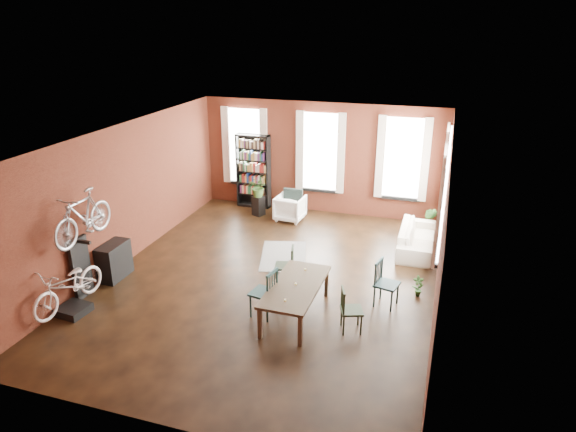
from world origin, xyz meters
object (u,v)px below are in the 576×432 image
at_px(console_table, 114,261).
at_px(bookshelf, 253,171).
at_px(dining_chair_b, 284,266).
at_px(plant_stand, 258,206).
at_px(dining_chair_d, 387,284).
at_px(bicycle_floor, 65,266).
at_px(dining_table, 296,300).
at_px(dining_chair_c, 352,310).
at_px(bike_trainer, 74,310).
at_px(dining_chair_a, 263,292).
at_px(white_armchair, 290,207).
at_px(cream_sofa, 417,234).

bearing_deg(console_table, bookshelf, 76.17).
bearing_deg(dining_chair_b, plant_stand, -164.80).
xyz_separation_m(dining_chair_b, dining_chair_d, (2.20, -0.23, 0.04)).
bearing_deg(dining_chair_b, bicycle_floor, -69.56).
distance_m(dining_table, bookshelf, 6.30).
height_order(dining_chair_b, console_table, dining_chair_b).
height_order(dining_chair_c, bike_trainer, dining_chair_c).
bearing_deg(bookshelf, dining_chair_d, -45.10).
bearing_deg(dining_chair_a, dining_chair_b, -169.75).
bearing_deg(white_armchair, bike_trainer, 70.75).
xyz_separation_m(white_armchair, plant_stand, (-0.98, 0.07, -0.10)).
bearing_deg(dining_chair_b, dining_chair_c, 39.62).
bearing_deg(dining_chair_a, white_armchair, -158.33).
height_order(dining_table, dining_chair_b, dining_chair_b).
bearing_deg(dining_chair_d, plant_stand, 60.00).
xyz_separation_m(dining_chair_c, plant_stand, (-3.69, 4.98, -0.14)).
relative_size(dining_chair_a, bicycle_floor, 0.57).
bearing_deg(dining_chair_d, console_table, 109.07).
xyz_separation_m(dining_chair_a, bike_trainer, (-3.55, -1.07, -0.41)).
bearing_deg(bookshelf, plant_stand, -59.74).
bearing_deg(bicycle_floor, plant_stand, 80.74).
bearing_deg(plant_stand, bike_trainer, -104.57).
height_order(dining_table, console_table, console_table).
height_order(dining_chair_a, plant_stand, dining_chair_a).
height_order(bookshelf, bike_trainer, bookshelf).
bearing_deg(console_table, bike_trainer, -86.07).
relative_size(dining_table, bicycle_floor, 1.14).
relative_size(dining_chair_a, dining_chair_c, 1.16).
relative_size(bike_trainer, plant_stand, 0.94).
relative_size(white_armchair, console_table, 0.97).
height_order(dining_chair_a, bicycle_floor, bicycle_floor).
distance_m(dining_chair_b, bike_trainer, 4.28).
bearing_deg(dining_chair_d, dining_chair_c, 168.53).
relative_size(dining_table, plant_stand, 3.46).
distance_m(dining_chair_d, white_armchair, 4.99).
bearing_deg(plant_stand, dining_chair_a, -68.33).
relative_size(dining_table, cream_sofa, 0.94).
bearing_deg(bicycle_floor, console_table, 98.62).
bearing_deg(dining_chair_b, bookshelf, -164.48).
height_order(bookshelf, white_armchair, bookshelf).
distance_m(dining_chair_b, white_armchair, 3.74).
height_order(dining_table, bicycle_floor, bicycle_floor).
distance_m(console_table, bicycle_floor, 1.64).
distance_m(dining_table, plant_stand, 5.46).
bearing_deg(console_table, dining_chair_d, 5.96).
distance_m(dining_chair_b, bicycle_floor, 4.32).
distance_m(white_armchair, cream_sofa, 3.70).
bearing_deg(dining_table, bookshelf, 119.31).
bearing_deg(bike_trainer, dining_table, 16.50).
bearing_deg(dining_chair_c, dining_table, 62.19).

